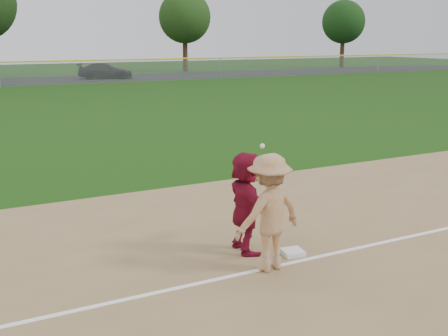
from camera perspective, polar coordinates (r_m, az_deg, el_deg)
name	(u,v)px	position (r m, az deg, el deg)	size (l,w,h in m)	color
ground	(261,251)	(10.75, 3.78, -8.39)	(160.00, 160.00, 0.00)	#173D0B
foul_line	(285,264)	(10.12, 6.19, -9.70)	(60.00, 0.10, 0.01)	white
first_base	(293,252)	(10.56, 6.99, -8.49)	(0.38, 0.38, 0.09)	white
base_runner	(246,202)	(10.37, 2.25, -3.51)	(1.77, 0.56, 1.90)	maroon
car_right	(105,71)	(56.06, -11.97, 9.64)	(2.11, 5.19, 1.51)	black
first_base_play	(269,213)	(9.58, 4.60, -4.54)	(1.40, 0.95, 2.13)	#9B9B9D
tree_3	(185,17)	(67.13, -4.02, 15.04)	(6.00, 6.00, 9.19)	#321D12
tree_4	(343,22)	(77.43, 12.04, 14.31)	(5.60, 5.60, 8.67)	#342113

